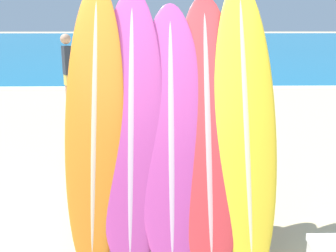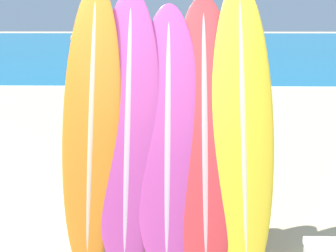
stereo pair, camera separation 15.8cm
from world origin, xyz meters
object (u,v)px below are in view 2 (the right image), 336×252
at_px(surfboard_slot_0, 92,122).
at_px(person_mid_beach, 169,94).
at_px(surfboard_slot_3, 205,128).
at_px(person_far_left, 77,69).
at_px(person_near_water, 197,66).
at_px(surfboard_slot_2, 168,133).
at_px(surfboard_rack, 166,200).
at_px(surfboard_slot_4, 242,120).
at_px(surfboard_slot_1, 128,125).

distance_m(surfboard_slot_0, person_mid_beach, 3.35).
distance_m(surfboard_slot_0, surfboard_slot_3, 0.97).
relative_size(surfboard_slot_3, person_far_left, 1.30).
bearing_deg(surfboard_slot_3, person_near_water, 87.54).
bearing_deg(person_far_left, surfboard_slot_2, 171.59).
distance_m(surfboard_rack, surfboard_slot_0, 0.95).
height_order(person_near_water, person_far_left, person_far_left).
height_order(surfboard_slot_0, surfboard_slot_4, surfboard_slot_4).
bearing_deg(person_mid_beach, surfboard_rack, -1.92).
height_order(surfboard_slot_3, person_mid_beach, surfboard_slot_3).
relative_size(surfboard_slot_2, person_near_water, 1.46).
height_order(surfboard_slot_1, surfboard_slot_4, surfboard_slot_4).
height_order(surfboard_slot_0, person_far_left, surfboard_slot_0).
relative_size(surfboard_rack, surfboard_slot_3, 0.71).
relative_size(surfboard_slot_3, surfboard_slot_4, 0.94).
height_order(surfboard_slot_4, person_mid_beach, surfboard_slot_4).
distance_m(surfboard_rack, person_mid_beach, 3.36).
bearing_deg(surfboard_slot_4, surfboard_rack, -171.65).
relative_size(surfboard_rack, person_near_water, 1.07).
bearing_deg(person_far_left, surfboard_slot_1, 168.71).
relative_size(surfboard_rack, surfboard_slot_2, 0.73).
height_order(surfboard_slot_0, surfboard_slot_1, surfboard_slot_0).
xyz_separation_m(surfboard_slot_0, person_mid_beach, (0.61, 3.28, -0.34)).
bearing_deg(surfboard_slot_0, person_mid_beach, 79.41).
bearing_deg(person_mid_beach, person_far_left, -142.86).
xyz_separation_m(surfboard_rack, surfboard_slot_0, (-0.64, 0.07, 0.69)).
height_order(surfboard_slot_2, person_mid_beach, surfboard_slot_2).
xyz_separation_m(surfboard_rack, surfboard_slot_3, (0.33, 0.08, 0.64)).
bearing_deg(surfboard_slot_2, surfboard_rack, -103.85).
relative_size(surfboard_slot_0, person_mid_beach, 1.52).
bearing_deg(surfboard_slot_2, person_near_water, 85.26).
bearing_deg(surfboard_slot_2, surfboard_slot_4, 3.71).
bearing_deg(surfboard_slot_4, person_mid_beach, 101.87).
bearing_deg(surfboard_slot_3, surfboard_slot_4, 2.72).
relative_size(surfboard_rack, person_far_left, 0.92).
xyz_separation_m(surfboard_slot_1, surfboard_slot_3, (0.66, 0.01, -0.02)).
bearing_deg(surfboard_slot_4, surfboard_slot_0, -178.84).
height_order(person_near_water, person_mid_beach, person_mid_beach).
bearing_deg(person_far_left, surfboard_slot_3, 174.29).
bearing_deg(person_far_left, surfboard_rack, 171.30).
distance_m(surfboard_slot_2, person_mid_beach, 3.30).
bearing_deg(person_mid_beach, surfboard_slot_4, 9.47).
bearing_deg(person_near_water, surfboard_rack, 66.49).
xyz_separation_m(surfboard_slot_2, surfboard_slot_4, (0.64, 0.04, 0.11)).
xyz_separation_m(person_near_water, person_mid_beach, (-0.70, -4.63, 0.03)).
bearing_deg(surfboard_slot_0, surfboard_slot_1, 0.95).
bearing_deg(surfboard_slot_3, surfboard_slot_1, -179.51).
height_order(surfboard_slot_2, person_far_left, surfboard_slot_2).
xyz_separation_m(surfboard_slot_0, person_far_left, (-1.61, 5.96, -0.24)).
relative_size(surfboard_slot_0, surfboard_slot_3, 1.05).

